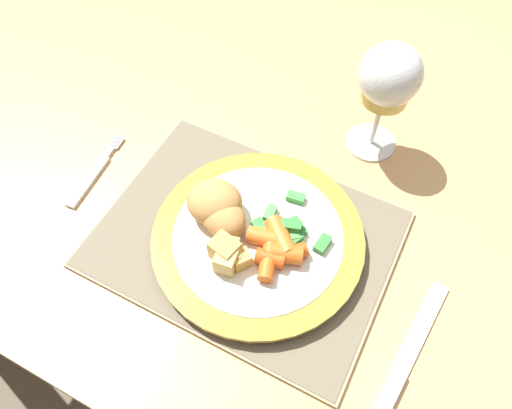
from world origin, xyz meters
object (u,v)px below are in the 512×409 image
object	(u,v)px
table_knife	(402,366)
wine_glass	(389,80)
dining_table	(325,154)
dinner_plate	(255,238)
fork	(92,176)

from	to	relation	value
table_knife	wine_glass	distance (m)	0.33
wine_glass	dining_table	bearing A→B (deg)	167.15
dinner_plate	fork	distance (m)	0.24
dining_table	table_knife	size ratio (longest dim) A/B	8.21
dinner_plate	fork	bearing A→B (deg)	-178.19
fork	table_knife	xyz separation A→B (m)	(0.45, -0.05, 0.00)
dining_table	table_knife	bearing A→B (deg)	-55.38
fork	wine_glass	xyz separation A→B (m)	(0.31, 0.23, 0.12)
fork	wine_glass	distance (m)	0.40
fork	dinner_plate	bearing A→B (deg)	1.81
table_knife	wine_glass	bearing A→B (deg)	116.14
wine_glass	table_knife	bearing A→B (deg)	-63.86
dining_table	dinner_plate	distance (m)	0.25
fork	wine_glass	world-z (taller)	wine_glass
dining_table	wine_glass	world-z (taller)	wine_glass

